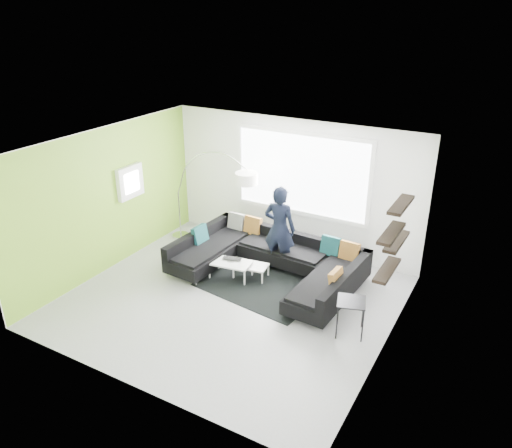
# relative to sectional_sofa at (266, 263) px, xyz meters

# --- Properties ---
(ground) EXTENTS (5.50, 5.50, 0.00)m
(ground) POSITION_rel_sectional_sofa_xyz_m (-0.19, -1.02, -0.32)
(ground) COLOR gray
(ground) RESTS_ON ground
(room_shell) EXTENTS (5.54, 5.04, 2.82)m
(room_shell) POSITION_rel_sectional_sofa_xyz_m (-0.15, -0.81, 1.48)
(room_shell) COLOR white
(room_shell) RESTS_ON ground
(sectional_sofa) EXTENTS (3.53, 2.31, 0.74)m
(sectional_sofa) POSITION_rel_sectional_sofa_xyz_m (0.00, 0.00, 0.00)
(sectional_sofa) COLOR black
(sectional_sofa) RESTS_ON ground
(rug) EXTENTS (2.39, 1.87, 0.01)m
(rug) POSITION_rel_sectional_sofa_xyz_m (0.07, -0.27, -0.32)
(rug) COLOR black
(rug) RESTS_ON ground
(coffee_table) EXTENTS (1.06, 0.71, 0.32)m
(coffee_table) POSITION_rel_sectional_sofa_xyz_m (-0.45, -0.20, -0.16)
(coffee_table) COLOR silver
(coffee_table) RESTS_ON ground
(arc_lamp) EXTENTS (1.98, 0.60, 2.12)m
(arc_lamp) POSITION_rel_sectional_sofa_xyz_m (-2.60, 0.72, 0.74)
(arc_lamp) COLOR silver
(arc_lamp) RESTS_ON ground
(side_table) EXTENTS (0.55, 0.55, 0.60)m
(side_table) POSITION_rel_sectional_sofa_xyz_m (1.98, -0.88, -0.02)
(side_table) COLOR black
(side_table) RESTS_ON ground
(person) EXTENTS (0.71, 0.53, 1.73)m
(person) POSITION_rel_sectional_sofa_xyz_m (0.03, 0.48, 0.54)
(person) COLOR black
(person) RESTS_ON ground
(laptop) EXTENTS (0.49, 0.43, 0.03)m
(laptop) POSITION_rel_sectional_sofa_xyz_m (-0.64, -0.23, 0.01)
(laptop) COLOR black
(laptop) RESTS_ON coffee_table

